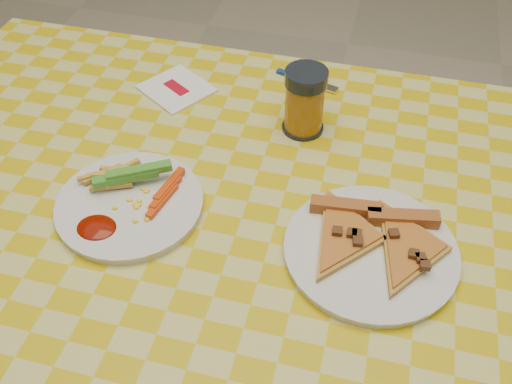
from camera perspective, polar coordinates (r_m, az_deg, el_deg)
table at (r=0.90m, az=-1.38°, el=-5.77°), size 1.28×0.88×0.76m
plate_left at (r=0.87m, az=-12.49°, el=-1.33°), size 0.26×0.26×0.01m
plate_right at (r=0.81m, az=11.36°, el=-5.90°), size 0.27×0.27×0.01m
fries_veggies at (r=0.87m, az=-12.78°, el=0.23°), size 0.18×0.16×0.04m
pizza_slices at (r=0.81m, az=11.77°, el=-4.47°), size 0.23×0.21×0.02m
drink_glass at (r=0.96m, az=4.88°, el=8.99°), size 0.07×0.07×0.12m
napkin at (r=1.08m, az=-7.96°, el=10.18°), size 0.15×0.15×0.01m
fork at (r=1.10m, az=5.16°, el=11.03°), size 0.13×0.05×0.01m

